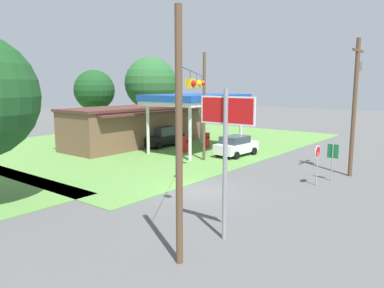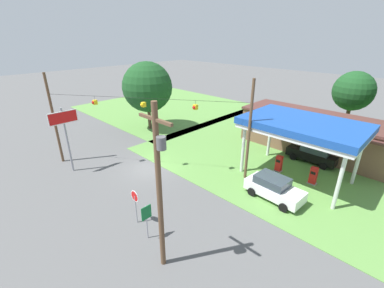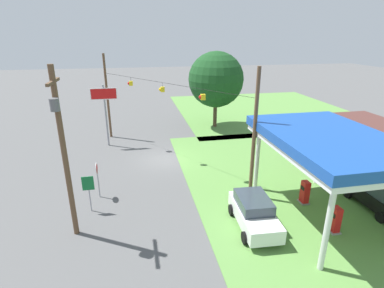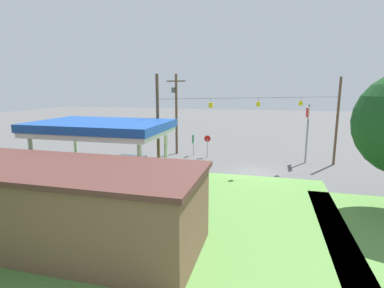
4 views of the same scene
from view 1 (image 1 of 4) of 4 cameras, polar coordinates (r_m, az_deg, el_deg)
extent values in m
plane|color=#565656|center=(22.08, 0.71, -7.15)|extent=(160.00, 160.00, 0.00)
cube|color=#5B8E42|center=(41.04, -5.33, 0.40)|extent=(36.00, 28.00, 0.04)
cube|color=silver|center=(34.53, 0.71, 6.38)|extent=(9.13, 5.97, 0.35)
cube|color=#19479E|center=(34.51, 0.72, 7.12)|extent=(9.33, 6.17, 0.55)
cylinder|color=silver|center=(30.16, -0.32, 1.48)|extent=(0.28, 0.28, 4.38)
cylinder|color=silver|center=(36.64, 7.47, 2.75)|extent=(0.28, 0.28, 4.38)
cylinder|color=silver|center=(33.33, -6.73, 2.14)|extent=(0.28, 0.28, 4.38)
cylinder|color=silver|center=(39.29, 1.49, 3.24)|extent=(0.28, 0.28, 4.38)
cube|color=brown|center=(38.77, -8.35, 2.60)|extent=(15.54, 5.14, 3.75)
cube|color=#512D28|center=(38.60, -8.41, 5.55)|extent=(15.84, 5.44, 0.24)
cube|color=#512D28|center=(36.55, -5.25, 4.83)|extent=(13.98, 0.70, 0.20)
cube|color=gray|center=(33.83, -0.91, -1.34)|extent=(0.71, 0.56, 0.12)
cube|color=red|center=(33.70, -0.91, -0.04)|extent=(0.55, 0.40, 1.44)
cube|color=black|center=(33.52, -0.63, 0.42)|extent=(0.39, 0.03, 0.24)
cube|color=gray|center=(36.25, 2.20, -0.65)|extent=(0.71, 0.56, 0.12)
cube|color=red|center=(36.12, 2.21, 0.57)|extent=(0.55, 0.40, 1.44)
cube|color=black|center=(35.96, 2.49, 1.00)|extent=(0.39, 0.03, 0.24)
cube|color=white|center=(32.73, 6.79, -0.52)|extent=(4.45, 2.08, 0.83)
cube|color=#333D47|center=(32.41, 6.55, 0.68)|extent=(2.49, 1.83, 0.62)
cylinder|color=black|center=(34.43, 6.77, -0.75)|extent=(0.69, 0.26, 0.68)
cylinder|color=black|center=(33.41, 9.43, -1.11)|extent=(0.69, 0.26, 0.68)
cylinder|color=black|center=(32.27, 4.03, -1.37)|extent=(0.69, 0.26, 0.68)
cylinder|color=black|center=(31.18, 6.79, -1.78)|extent=(0.69, 0.26, 0.68)
cube|color=black|center=(37.50, -4.53, 0.72)|extent=(4.67, 1.88, 0.82)
cube|color=#333D47|center=(37.59, -4.25, 2.01)|extent=(2.58, 1.72, 0.81)
cylinder|color=black|center=(35.88, -5.01, -0.32)|extent=(0.68, 0.22, 0.68)
cylinder|color=black|center=(37.20, -7.11, -0.03)|extent=(0.68, 0.22, 0.68)
cylinder|color=black|center=(37.99, -1.99, 0.23)|extent=(0.68, 0.22, 0.68)
cylinder|color=black|center=(39.24, -4.08, 0.49)|extent=(0.68, 0.22, 0.68)
cylinder|color=#99999E|center=(24.22, 18.48, -3.61)|extent=(0.08, 0.08, 2.10)
cylinder|color=white|center=(24.02, 18.61, -1.16)|extent=(0.80, 0.03, 0.80)
cylinder|color=red|center=(24.02, 18.61, -1.16)|extent=(0.70, 0.03, 0.70)
cylinder|color=gray|center=(14.70, 5.05, -3.35)|extent=(0.18, 0.18, 6.02)
cube|color=white|center=(14.48, 5.39, 5.13)|extent=(0.06, 2.44, 1.08)
cube|color=red|center=(14.48, 5.39, 5.13)|extent=(0.07, 2.32, 0.96)
cylinder|color=gray|center=(25.64, 20.55, -2.69)|extent=(0.07, 0.07, 2.40)
cube|color=#146B33|center=(25.55, 20.68, -1.02)|extent=(0.04, 0.70, 0.90)
cylinder|color=brown|center=(27.13, 23.48, 4.96)|extent=(0.28, 0.28, 9.15)
cube|color=brown|center=(27.18, 23.99, 12.91)|extent=(2.20, 0.14, 0.14)
cylinder|color=#59595B|center=(27.45, 24.04, 10.77)|extent=(0.44, 0.44, 0.60)
cylinder|color=brown|center=(12.40, -2.00, 0.60)|extent=(0.24, 0.24, 8.67)
cylinder|color=brown|center=(30.21, 1.86, 5.58)|extent=(0.24, 0.24, 8.67)
cylinder|color=black|center=(21.21, 0.74, 10.68)|extent=(14.90, 10.02, 0.02)
cylinder|color=black|center=(16.74, -0.28, 10.52)|extent=(0.02, 0.02, 0.35)
cube|color=yellow|center=(16.73, -0.28, 9.23)|extent=(0.32, 0.32, 0.40)
sphere|color=red|center=(16.62, 0.18, 9.24)|extent=(0.28, 0.28, 0.28)
cylinder|color=black|center=(21.21, 0.74, 10.21)|extent=(0.02, 0.02, 0.35)
cube|color=yellow|center=(21.20, 0.74, 9.19)|extent=(0.32, 0.32, 0.40)
sphere|color=yellow|center=(21.10, 1.11, 9.19)|extent=(0.28, 0.28, 0.28)
cylinder|color=black|center=(25.68, 1.41, 10.00)|extent=(0.02, 0.02, 0.35)
cube|color=yellow|center=(25.68, 1.41, 9.16)|extent=(0.32, 0.32, 0.40)
sphere|color=red|center=(25.57, 1.71, 9.16)|extent=(0.28, 0.28, 0.28)
cylinder|color=#4C3828|center=(45.08, -14.47, 3.24)|extent=(0.44, 0.44, 3.65)
sphere|color=#19471E|center=(44.88, -14.65, 7.92)|extent=(4.64, 4.64, 4.64)
cylinder|color=#4C3828|center=(47.66, -6.22, 3.82)|extent=(0.44, 0.44, 3.73)
sphere|color=#28602D|center=(47.47, -6.31, 9.18)|extent=(6.46, 6.46, 6.46)
camera|label=2|loc=(35.11, 38.66, 16.22)|focal=24.00mm
camera|label=3|loc=(42.66, 24.57, 13.97)|focal=28.00mm
camera|label=4|loc=(42.86, -30.46, 9.78)|focal=28.00mm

